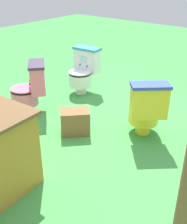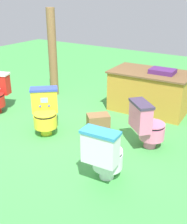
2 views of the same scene
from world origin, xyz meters
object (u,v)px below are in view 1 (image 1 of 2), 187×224
Objects in this scene: toilet_yellow at (146,108)px; small_crate at (75,122)px; toilet_white at (83,71)px; toilet_pink at (30,88)px.

toilet_yellow is 2.06× the size of small_crate.
toilet_pink is at bearing 80.43° from toilet_white.
toilet_yellow is 1.00× the size of toilet_white.
toilet_pink is (1.56, 0.43, 0.00)m from toilet_yellow.
toilet_pink is 0.88m from small_crate.
toilet_pink is 1.02m from toilet_white.
toilet_white is at bearing -53.49° from toilet_pink.
toilet_white reaches higher than small_crate.
small_crate is (0.71, 0.48, -0.22)m from toilet_yellow.
toilet_white is 1.32m from small_crate.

